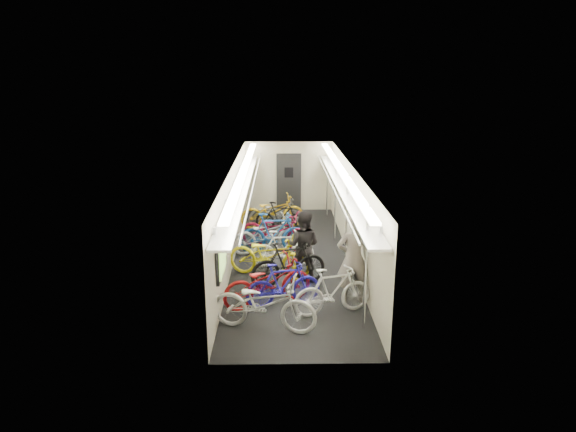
{
  "coord_description": "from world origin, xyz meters",
  "views": [
    {
      "loc": [
        -0.31,
        -12.51,
        4.63
      ],
      "look_at": [
        -0.11,
        0.01,
        1.15
      ],
      "focal_mm": 32.0,
      "sensor_mm": 36.0,
      "label": 1
    }
  ],
  "objects_px": {
    "bicycle_1": "(283,284)",
    "passenger_near": "(353,259)",
    "passenger_mid": "(303,246)",
    "backpack": "(367,233)",
    "bicycle_0": "(264,303)"
  },
  "relations": [
    {
      "from": "passenger_near",
      "to": "bicycle_1",
      "type": "bearing_deg",
      "value": 3.31
    },
    {
      "from": "passenger_mid",
      "to": "backpack",
      "type": "xyz_separation_m",
      "value": [
        1.38,
        -0.51,
        0.46
      ]
    },
    {
      "from": "bicycle_1",
      "to": "bicycle_0",
      "type": "bearing_deg",
      "value": 145.15
    },
    {
      "from": "bicycle_1",
      "to": "passenger_near",
      "type": "xyz_separation_m",
      "value": [
        1.45,
        0.19,
        0.48
      ]
    },
    {
      "from": "bicycle_0",
      "to": "passenger_near",
      "type": "relative_size",
      "value": 1.05
    },
    {
      "from": "bicycle_1",
      "to": "backpack",
      "type": "xyz_separation_m",
      "value": [
        1.85,
        0.94,
        0.81
      ]
    },
    {
      "from": "bicycle_1",
      "to": "backpack",
      "type": "distance_m",
      "value": 2.22
    },
    {
      "from": "passenger_near",
      "to": "backpack",
      "type": "relative_size",
      "value": 5.02
    },
    {
      "from": "bicycle_0",
      "to": "passenger_near",
      "type": "xyz_separation_m",
      "value": [
        1.81,
        1.2,
        0.43
      ]
    },
    {
      "from": "passenger_mid",
      "to": "passenger_near",
      "type": "bearing_deg",
      "value": 145.46
    },
    {
      "from": "bicycle_0",
      "to": "backpack",
      "type": "relative_size",
      "value": 5.29
    },
    {
      "from": "bicycle_0",
      "to": "bicycle_1",
      "type": "distance_m",
      "value": 1.08
    },
    {
      "from": "passenger_near",
      "to": "passenger_mid",
      "type": "relative_size",
      "value": 1.17
    },
    {
      "from": "passenger_near",
      "to": "backpack",
      "type": "distance_m",
      "value": 0.91
    },
    {
      "from": "bicycle_0",
      "to": "passenger_mid",
      "type": "relative_size",
      "value": 1.23
    }
  ]
}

